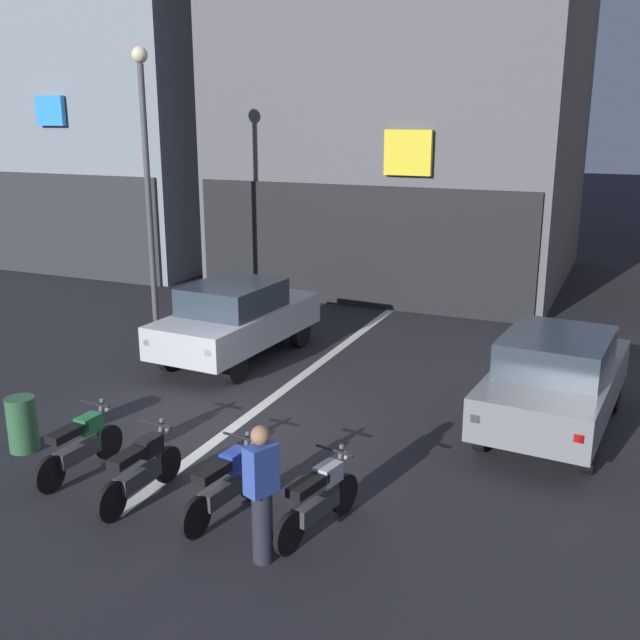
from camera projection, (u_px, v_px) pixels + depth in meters
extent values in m
plane|color=#232328|center=(233.00, 428.00, 12.09)|extent=(120.00, 120.00, 0.00)
cube|color=silver|center=(361.00, 332.00, 17.39)|extent=(0.20, 18.00, 0.01)
cube|color=gray|center=(110.00, 9.00, 25.88)|extent=(10.28, 9.41, 17.00)
cube|color=#292C30|center=(29.00, 224.00, 23.52)|extent=(9.87, 0.10, 3.20)
cube|color=#3399F2|center=(50.00, 111.00, 22.01)|extent=(1.00, 0.16, 0.86)
cube|color=black|center=(357.00, 247.00, 19.36)|extent=(9.24, 0.10, 3.20)
cube|color=yellow|center=(408.00, 153.00, 18.13)|extent=(1.20, 0.16, 1.10)
cylinder|color=black|center=(241.00, 324.00, 16.94)|extent=(0.22, 0.65, 0.64)
cylinder|color=black|center=(300.00, 332.00, 16.26)|extent=(0.22, 0.65, 0.64)
cylinder|color=black|center=(170.00, 355.00, 14.71)|extent=(0.22, 0.65, 0.64)
cylinder|color=black|center=(235.00, 367.00, 14.03)|extent=(0.22, 0.65, 0.64)
cube|color=#B7BABF|center=(238.00, 324.00, 15.37)|extent=(2.01, 4.20, 0.66)
cube|color=#2D3842|center=(233.00, 297.00, 15.08)|extent=(1.67, 2.06, 0.56)
cube|color=red|center=(147.00, 342.00, 13.93)|extent=(0.14, 0.07, 0.12)
cube|color=red|center=(209.00, 353.00, 13.32)|extent=(0.14, 0.07, 0.12)
cylinder|color=black|center=(524.00, 378.00, 13.44)|extent=(0.23, 0.65, 0.64)
cylinder|color=black|center=(614.00, 393.00, 12.73)|extent=(0.23, 0.65, 0.64)
cylinder|color=black|center=(483.00, 430.00, 11.23)|extent=(0.23, 0.65, 0.64)
cylinder|color=black|center=(590.00, 451.00, 10.52)|extent=(0.23, 0.65, 0.64)
cube|color=slate|center=(555.00, 385.00, 11.86)|extent=(2.09, 4.23, 0.66)
cube|color=#2D3842|center=(557.00, 352.00, 11.57)|extent=(1.71, 2.09, 0.56)
cube|color=red|center=(476.00, 418.00, 10.46)|extent=(0.14, 0.07, 0.12)
cube|color=red|center=(579.00, 438.00, 9.82)|extent=(0.14, 0.07, 0.12)
cylinder|color=#47474C|center=(149.00, 201.00, 17.17)|extent=(0.14, 0.14, 6.04)
sphere|color=beige|center=(140.00, 55.00, 16.31)|extent=(0.36, 0.36, 0.36)
cylinder|color=black|center=(109.00, 442.00, 10.95)|extent=(0.10, 0.52, 0.52)
cylinder|color=black|center=(50.00, 475.00, 9.96)|extent=(0.10, 0.52, 0.52)
cube|color=#38383D|center=(78.00, 452.00, 10.39)|extent=(0.24, 0.75, 0.22)
cube|color=black|center=(67.00, 433.00, 10.16)|extent=(0.25, 0.61, 0.12)
cube|color=#1E7238|center=(89.00, 424.00, 10.52)|extent=(0.24, 0.37, 0.24)
cylinder|color=#4C4C51|center=(100.00, 423.00, 10.73)|extent=(0.08, 0.24, 0.70)
cylinder|color=black|center=(94.00, 404.00, 10.57)|extent=(0.55, 0.07, 0.04)
sphere|color=silver|center=(105.00, 409.00, 10.79)|extent=(0.12, 0.12, 0.12)
cylinder|color=black|center=(168.00, 464.00, 10.26)|extent=(0.09, 0.52, 0.52)
cylinder|color=black|center=(112.00, 502.00, 9.26)|extent=(0.09, 0.52, 0.52)
cube|color=#38383D|center=(138.00, 476.00, 9.69)|extent=(0.23, 0.74, 0.22)
cube|color=black|center=(128.00, 457.00, 9.46)|extent=(0.24, 0.61, 0.12)
cube|color=black|center=(149.00, 446.00, 9.82)|extent=(0.23, 0.37, 0.24)
cylinder|color=#4C4C51|center=(160.00, 444.00, 10.03)|extent=(0.08, 0.24, 0.70)
cylinder|color=black|center=(154.00, 424.00, 9.87)|extent=(0.55, 0.06, 0.04)
sphere|color=silver|center=(165.00, 429.00, 10.10)|extent=(0.12, 0.12, 0.12)
cylinder|color=black|center=(252.00, 479.00, 9.85)|extent=(0.14, 0.52, 0.52)
cylinder|color=black|center=(196.00, 518.00, 8.90)|extent=(0.14, 0.52, 0.52)
cube|color=#38383D|center=(223.00, 491.00, 9.30)|extent=(0.30, 0.76, 0.22)
cube|color=black|center=(214.00, 471.00, 9.08)|extent=(0.30, 0.62, 0.12)
cube|color=#233DB7|center=(234.00, 460.00, 9.43)|extent=(0.27, 0.39, 0.24)
cylinder|color=#4C4C51|center=(245.00, 458.00, 9.62)|extent=(0.10, 0.24, 0.70)
cylinder|color=black|center=(240.00, 437.00, 9.47)|extent=(0.55, 0.11, 0.04)
sphere|color=silver|center=(250.00, 442.00, 9.68)|extent=(0.12, 0.12, 0.12)
cylinder|color=black|center=(344.00, 494.00, 9.47)|extent=(0.18, 0.52, 0.52)
cylinder|color=black|center=(289.00, 534.00, 8.57)|extent=(0.18, 0.52, 0.52)
cube|color=#38383D|center=(316.00, 506.00, 8.95)|extent=(0.35, 0.76, 0.22)
cube|color=black|center=(308.00, 485.00, 8.73)|extent=(0.34, 0.63, 0.12)
cube|color=#B2B5BA|center=(328.00, 473.00, 9.06)|extent=(0.29, 0.40, 0.24)
cylinder|color=#4C4C51|center=(338.00, 472.00, 9.25)|extent=(0.12, 0.25, 0.70)
cylinder|color=black|center=(335.00, 451.00, 9.10)|extent=(0.55, 0.15, 0.04)
sphere|color=silver|center=(344.00, 456.00, 9.30)|extent=(0.12, 0.12, 0.12)
cylinder|color=#23232D|center=(262.00, 527.00, 8.38)|extent=(0.24, 0.24, 0.86)
cube|color=#334CA5|center=(261.00, 469.00, 8.19)|extent=(0.34, 0.42, 0.58)
sphere|color=#9E7051|center=(260.00, 435.00, 8.08)|extent=(0.22, 0.22, 0.22)
cylinder|color=#2D5938|center=(22.00, 424.00, 11.19)|extent=(0.44, 0.44, 0.85)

